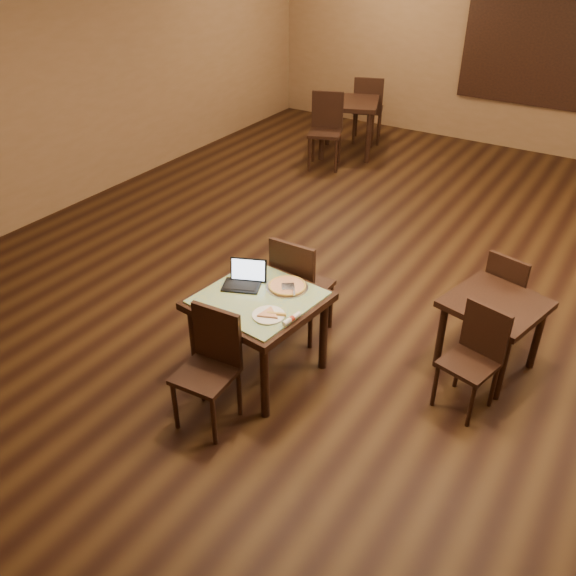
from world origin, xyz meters
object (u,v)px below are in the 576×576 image
Objects in this scene: other_table_b_chair_near at (326,125)px; other_table_b_chair_far at (368,106)px; laptop at (245,278)px; pizza_pan at (287,287)px; other_table_c at (494,313)px; chair_main_far at (298,283)px; other_table_c_chair_near at (475,353)px; chair_main_near at (211,361)px; other_table_b at (348,110)px; tiled_table at (259,307)px; other_table_c_chair_far at (507,291)px.

other_table_b_chair_near and other_table_b_chair_far have the same top height.
laptop is 1.03× the size of pizza_pan.
chair_main_far is at bearing -149.38° from other_table_c.
other_table_c is at bearing 105.86° from other_table_c_chair_near.
other_table_c_chair_near is (3.50, -5.27, -0.12)m from other_table_b_chair_far.
chair_main_near is 0.81× the size of other_table_b.
chair_main_far reaches higher than other_table_c_chair_near.
tiled_table is 0.27m from laptop.
other_table_c_chair_far is at bearing 51.71° from tiled_table.
other_table_c_chair_far is (3.46, -4.26, -0.12)m from other_table_b_chair_far.
laptop is 4.82m from other_table_b_chair_near.
other_table_c_chair_far reaches higher than other_table_c.
other_table_b_chair_far reaches higher than pizza_pan.
other_table_c_chair_near is at bearing -69.79° from other_table_b_chair_near.
other_table_b_chair_far is (-1.88, 5.25, 0.04)m from chair_main_far.
pizza_pan is 5.38m from other_table_b.
chair_main_near is (-0.01, -0.62, -0.13)m from tiled_table.
laptop is (-0.20, 0.10, 0.16)m from tiled_table.
chair_main_far is at bearing 45.45° from laptop.
chair_main_near is at bearing 84.64° from other_table_b_chair_far.
other_table_c is at bearing 30.05° from pizza_pan.
chair_main_far is (0.01, 1.23, 0.04)m from chair_main_near.
other_table_c_chair_near is at bearing -74.23° from other_table_b.
other_table_b_chair_far is at bearing 65.35° from other_table_b_chair_near.
other_table_c is 1.00× the size of other_table_c_chair_near.
tiled_table is at bearing 86.30° from other_table_b_chair_far.
other_table_c_chair_near is (1.81, 0.49, -0.33)m from laptop.
other_table_c is (1.59, 0.48, -0.01)m from chair_main_far.
chair_main_near is 1.08× the size of other_table_c_chair_near.
other_table_b_chair_near is 4.98m from other_table_c.
laptop is 2.35m from other_table_c_chair_far.
tiled_table is 6.15m from other_table_b_chair_far.
pizza_pan is (0.13, 0.86, 0.24)m from chair_main_near.
tiled_table is at bearing -91.35° from other_table_b.
chair_main_far is 1.17× the size of other_table_c_chair_far.
tiled_table is 1.17× the size of other_table_c_chair_near.
tiled_table is at bearing 85.24° from chair_main_near.
other_table_c_chair_near is 1.02m from other_table_c_chair_far.
laptop is 1.90m from other_table_c_chair_near.
chair_main_far is at bearing 107.83° from pizza_pan.
chair_main_far is 1.17× the size of other_table_c.
other_table_b_chair_far is at bearing -70.67° from chair_main_far.
other_table_b_chair_near is 1.25× the size of other_table_c.
other_table_c_chair_near and other_table_c_chair_far have the same top height.
other_table_c_chair_near is at bearing -74.14° from other_table_c.
other_table_b is at bearing 116.45° from tiled_table.
tiled_table is 1.17× the size of other_table_c_chair_far.
other_table_b is 5.83m from other_table_c_chair_near.
other_table_c is at bearing -66.06° from other_table_b_chair_near.
pizza_pan is 4.81m from other_table_b_chair_near.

